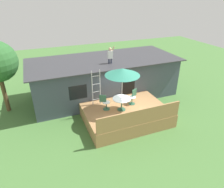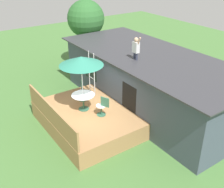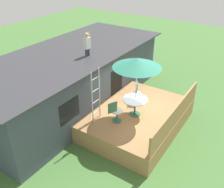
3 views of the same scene
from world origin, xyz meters
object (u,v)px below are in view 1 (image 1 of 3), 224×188
Objects in this scene: patio_table at (122,101)px; patio_chair_left at (105,102)px; step_ladder at (96,88)px; person_figure at (110,54)px; patio_umbrella at (122,72)px; patio_chair_right at (133,97)px.

patio_chair_left is (-0.86, 0.41, -0.13)m from patio_table.
step_ladder reaches higher than patio_chair_left.
person_figure is (0.35, 2.67, 1.98)m from patio_table.
patio_umbrella reaches higher than patio_table.
step_ladder is at bearing 136.42° from patio_chair_left.
patio_umbrella is 2.76× the size of patio_chair_left.
step_ladder is at bearing 134.81° from patio_table.
person_figure reaches higher than patio_chair_left.
patio_umbrella is 1.15× the size of step_ladder.
patio_chair_right is (0.94, 0.42, -1.89)m from patio_umbrella.
step_ladder is 2.39× the size of patio_chair_right.
patio_chair_right is at bearing 24.39° from patio_umbrella.
step_ladder is at bearing 134.81° from patio_umbrella.
patio_table is 1.13× the size of patio_chair_right.
patio_umbrella is (0.00, -0.00, 1.76)m from patio_table.
patio_chair_left is at bearing -118.19° from person_figure.
patio_umbrella is at bearing 0.00° from patio_chair_left.
step_ladder is (-1.14, 1.15, -1.25)m from patio_umbrella.
patio_table is 0.41× the size of patio_umbrella.
patio_umbrella is 2.12m from patio_chair_left.
patio_umbrella is 2.29× the size of person_figure.
step_ladder is 2.58m from person_figure.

